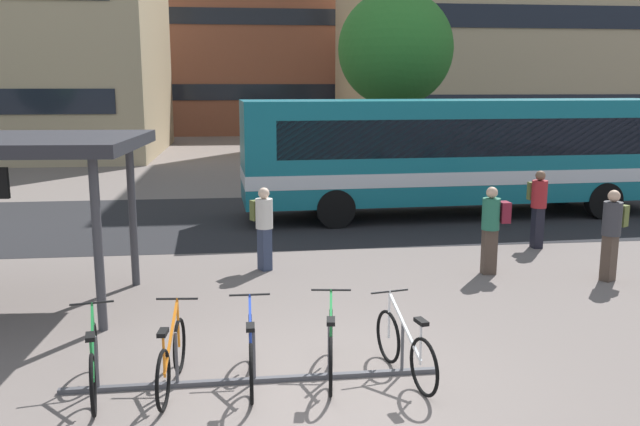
{
  "coord_description": "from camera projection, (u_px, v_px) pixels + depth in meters",
  "views": [
    {
      "loc": [
        -0.94,
        -7.52,
        3.63
      ],
      "look_at": [
        0.51,
        4.8,
        1.23
      ],
      "focal_mm": 37.62,
      "sensor_mm": 36.0,
      "label": 1
    }
  ],
  "objects": [
    {
      "name": "commuter_olive_pack_2",
      "position": [
        263.0,
        223.0,
        13.15
      ],
      "size": [
        0.51,
        0.6,
        1.65
      ],
      "rotation": [
        0.0,
        0.0,
        5.17
      ],
      "color": "#2D3851",
      "rests_on": "ground"
    },
    {
      "name": "parked_bicycle_orange_1",
      "position": [
        172.0,
        359.0,
        8.02
      ],
      "size": [
        0.52,
        1.72,
        0.99
      ],
      "rotation": [
        0.0,
        0.0,
        1.48
      ],
      "color": "black",
      "rests_on": "ground"
    },
    {
      "name": "city_bus",
      "position": [
        462.0,
        152.0,
        18.54
      ],
      "size": [
        12.13,
        3.11,
        3.2
      ],
      "rotation": [
        0.0,
        0.0,
        0.05
      ],
      "color": "#0F6070",
      "rests_on": "ground"
    },
    {
      "name": "parked_bicycle_green_0",
      "position": [
        94.0,
        364.0,
        7.88
      ],
      "size": [
        0.52,
        1.7,
        0.99
      ],
      "rotation": [
        0.0,
        0.0,
        1.75
      ],
      "color": "black",
      "rests_on": "ground"
    },
    {
      "name": "commuter_maroon_pack_3",
      "position": [
        492.0,
        224.0,
        12.84
      ],
      "size": [
        0.52,
        0.34,
        1.71
      ],
      "rotation": [
        0.0,
        0.0,
        3.15
      ],
      "color": "#47382D",
      "rests_on": "ground"
    },
    {
      "name": "street_tree_0",
      "position": [
        395.0,
        49.0,
        24.74
      ],
      "size": [
        4.25,
        4.25,
        7.03
      ],
      "color": "brown",
      "rests_on": "ground"
    },
    {
      "name": "building_centre_block",
      "position": [
        264.0,
        64.0,
        51.68
      ],
      "size": [
        19.24,
        10.99,
        10.18
      ],
      "color": "brown",
      "rests_on": "ground"
    },
    {
      "name": "commuter_olive_pack_0",
      "position": [
        538.0,
        203.0,
        14.92
      ],
      "size": [
        0.34,
        0.52,
        1.75
      ],
      "rotation": [
        0.0,
        0.0,
        4.72
      ],
      "color": "black",
      "rests_on": "ground"
    },
    {
      "name": "bus_lane_asphalt",
      "position": [
        278.0,
        219.0,
        18.29
      ],
      "size": [
        80.0,
        7.2,
        0.01
      ],
      "primitive_type": "cube",
      "color": "#232326",
      "rests_on": "ground"
    },
    {
      "name": "bike_rack",
      "position": [
        254.0,
        375.0,
        8.25
      ],
      "size": [
        4.67,
        0.14,
        0.7
      ],
      "rotation": [
        0.0,
        0.0,
        0.01
      ],
      "color": "#47474C",
      "rests_on": "ground"
    },
    {
      "name": "parked_bicycle_blue_2",
      "position": [
        251.0,
        354.0,
        8.18
      ],
      "size": [
        0.52,
        1.72,
        0.99
      ],
      "rotation": [
        0.0,
        0.0,
        1.56
      ],
      "color": "black",
      "rests_on": "ground"
    },
    {
      "name": "commuter_olive_pack_1",
      "position": [
        612.0,
        229.0,
        12.4
      ],
      "size": [
        0.61,
        0.54,
        1.72
      ],
      "rotation": [
        0.0,
        0.0,
        3.7
      ],
      "color": "#47382D",
      "rests_on": "ground"
    },
    {
      "name": "parked_bicycle_white_4",
      "position": [
        405.0,
        349.0,
        8.35
      ],
      "size": [
        0.56,
        1.7,
        0.99
      ],
      "rotation": [
        0.0,
        0.0,
        1.78
      ],
      "color": "black",
      "rests_on": "ground"
    },
    {
      "name": "parked_bicycle_green_3",
      "position": [
        331.0,
        348.0,
        8.38
      ],
      "size": [
        0.52,
        1.71,
        0.99
      ],
      "rotation": [
        0.0,
        0.0,
        1.44
      ],
      "color": "black",
      "rests_on": "ground"
    },
    {
      "name": "ground",
      "position": [
        325.0,
        388.0,
        8.13
      ],
      "size": [
        200.0,
        200.0,
        0.0
      ],
      "primitive_type": "plane",
      "color": "#6B605B"
    }
  ]
}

